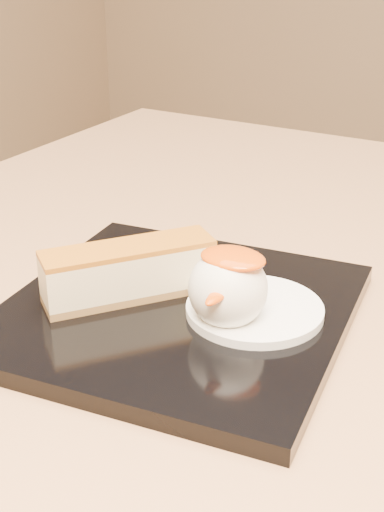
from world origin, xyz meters
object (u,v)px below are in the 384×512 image
Objects in this scene: dessert_plate at (177,313)px; ice_cream_scoop at (228,289)px; cheesecake at (129,271)px; table at (284,446)px.

dessert_plate is 0.05m from ice_cream_scoop.
ice_cream_scoop reaches higher than cheesecake.
ice_cream_scoop reaches higher than table.
dessert_plate is 1.98× the size of cheesecake.
cheesecake reaches higher than table.
table is at bearing 62.52° from dessert_plate.
cheesecake is at bearing -180.00° from ice_cream_scoop.
ice_cream_scoop is (0.04, -0.00, 0.03)m from dessert_plate.
cheesecake is 0.08m from ice_cream_scoop.
dessert_plate is at bearing -117.48° from table.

